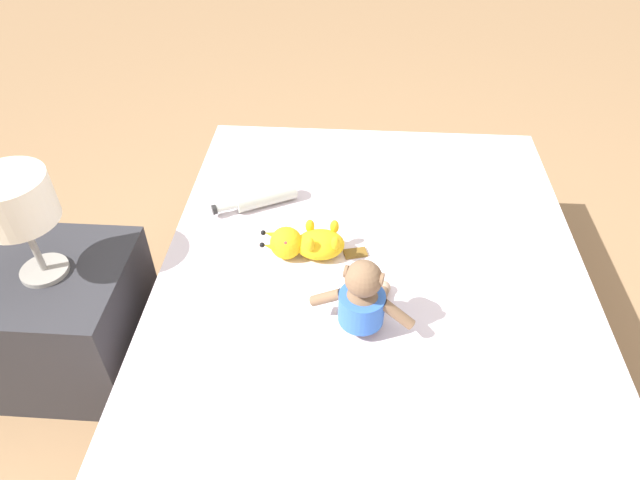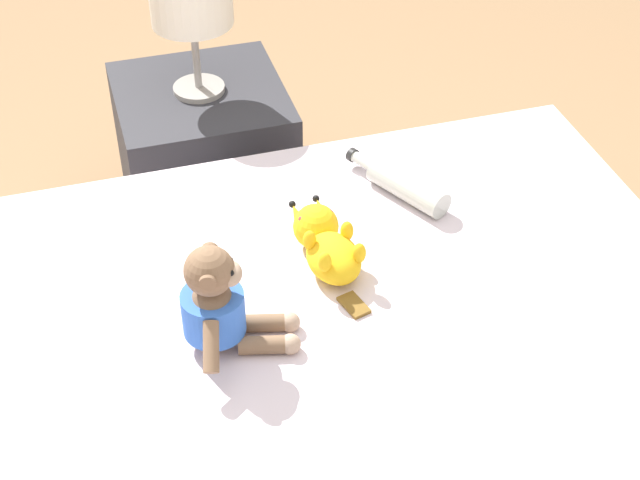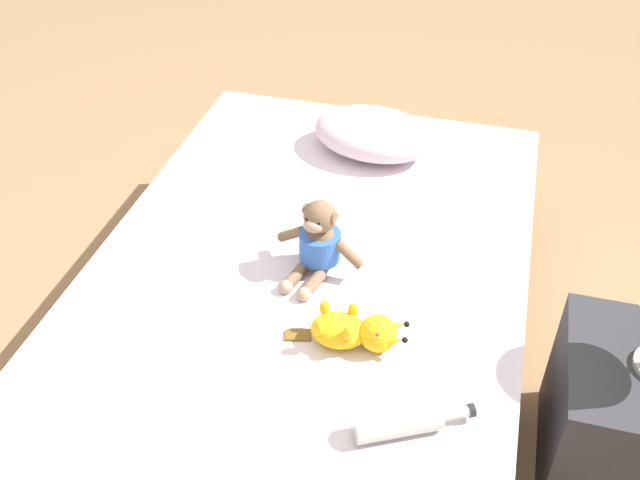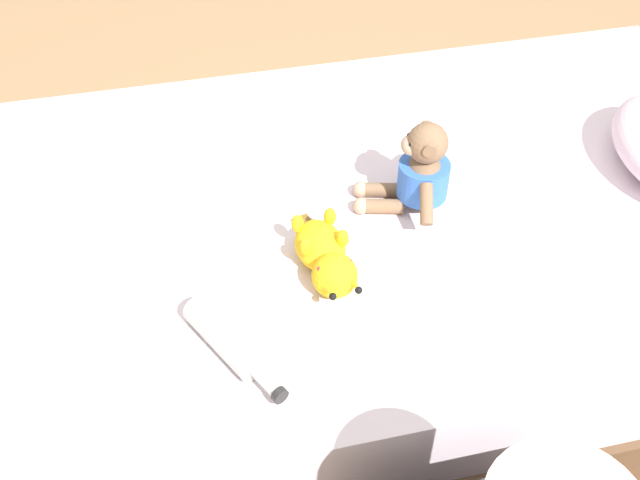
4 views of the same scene
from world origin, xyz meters
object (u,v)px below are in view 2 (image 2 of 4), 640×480
bed (244,426)px  glass_bottle (405,185)px  plush_monkey (219,306)px  plush_yellow_creature (326,244)px  nightstand (205,158)px  bedside_lamp (191,3)px

bed → glass_bottle: 0.66m
bed → glass_bottle: glass_bottle is taller
bed → glass_bottle: bearing=-52.1°
bed → plush_monkey: size_ratio=7.25×
plush_monkey → glass_bottle: plush_monkey is taller
plush_yellow_creature → nightstand: 0.83m
bedside_lamp → plush_yellow_creature: bearing=-170.8°
plush_yellow_creature → bedside_lamp: bedside_lamp is taller
bedside_lamp → bed: bearing=173.3°
plush_monkey → glass_bottle: (0.34, -0.51, -0.06)m
plush_yellow_creature → bed: bearing=130.7°
glass_bottle → bedside_lamp: size_ratio=0.82×
bed → bedside_lamp: bedside_lamp is taller
glass_bottle → plush_yellow_creature: bearing=124.8°
plush_yellow_creature → bedside_lamp: (0.77, 0.13, 0.21)m
nightstand → plush_yellow_creature: bearing=-170.8°
glass_bottle → plush_monkey: bearing=123.9°
nightstand → bedside_lamp: 0.48m
bed → plush_yellow_creature: plush_yellow_creature is taller
plush_monkey → plush_yellow_creature: plush_monkey is taller
plush_monkey → bedside_lamp: bedside_lamp is taller
plush_yellow_creature → nightstand: size_ratio=0.73×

